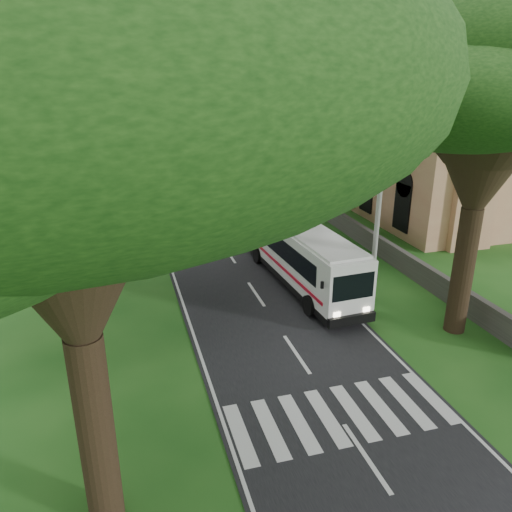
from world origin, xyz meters
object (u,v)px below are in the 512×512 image
coach_bus (300,252)px  distant_car_c (183,149)px  church (420,147)px  pole_far (213,128)px  pole_near (377,219)px  pedestrian (143,255)px  pole_mid (260,154)px  distant_car_a (167,182)px

coach_bus → distant_car_c: 45.40m
church → pole_far: 27.41m
church → coach_bus: bearing=-140.2°
pole_near → pedestrian: (-10.79, 7.44, -3.42)m
church → pole_near: size_ratio=3.00×
pole_far → distant_car_c: bearing=107.5°
pole_near → pedestrian: pole_near is taller
pole_near → distant_car_c: bearing=93.1°
pole_mid → distant_car_c: 28.62m
pole_near → pole_mid: bearing=90.0°
church → distant_car_a: 23.04m
pole_near → distant_car_a: size_ratio=1.90×
pole_near → distant_car_c: pole_near is taller
coach_bus → distant_car_c: (0.19, 45.38, -1.13)m
pole_near → coach_bus: pole_near is taller
church → pole_near: 19.88m
pole_mid → coach_bus: 17.50m
pedestrian → pole_mid: bearing=-40.2°
coach_bus → distant_car_c: bearing=86.0°
pole_near → coach_bus: 4.70m
pole_far → distant_car_c: (-2.61, 8.28, -3.54)m
distant_car_a → pedestrian: bearing=63.0°
pole_mid → pedestrian: (-10.79, -12.56, -3.42)m
pole_near → pole_mid: same height
pedestrian → coach_bus: bearing=-119.2°
pole_near → distant_car_a: pole_near is taller
pole_near → pole_mid: 20.00m
church → pedestrian: 24.88m
coach_bus → pedestrian: bearing=146.6°
church → pole_near: bearing=-128.5°
pole_far → pedestrian: pole_far is taller
pole_near → coach_bus: (-2.80, 2.90, -2.41)m
church → pedestrian: size_ratio=15.72×
pole_far → pedestrian: 34.47m
pole_mid → distant_car_a: pole_mid is taller
distant_car_c → pedestrian: size_ratio=2.73×
distant_car_c → coach_bus: bearing=101.2°
distant_car_a → pedestrian: (-3.61, -19.57, 0.02)m
church → distant_car_c: (-14.98, 32.73, -4.27)m
pole_far → church: bearing=-63.2°
pole_far → distant_car_a: bearing=-119.0°
pole_near → pole_far: bearing=90.0°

